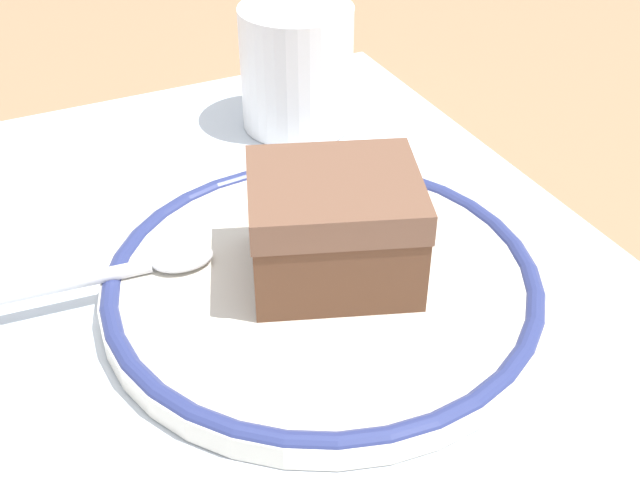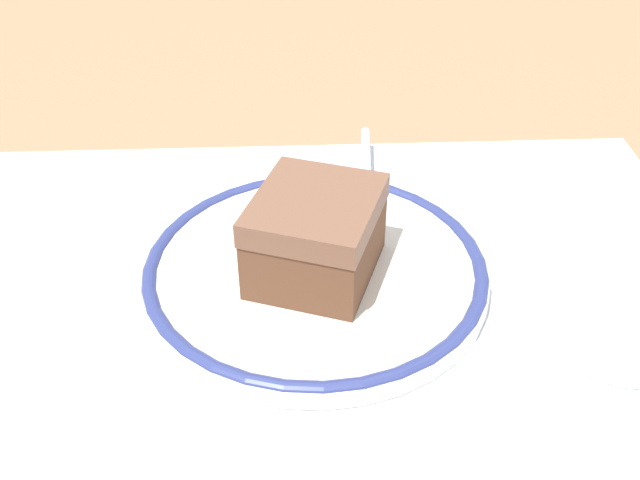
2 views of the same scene
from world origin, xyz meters
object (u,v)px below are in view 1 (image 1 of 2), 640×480
object	(u,v)px
cup	(297,75)
plate	(320,278)
cake_slice	(333,225)
spoon	(123,271)

from	to	relation	value
cup	plate	bearing A→B (deg)	-20.69
cake_slice	plate	bearing A→B (deg)	-103.19
spoon	cup	bearing A→B (deg)	130.86
plate	cup	world-z (taller)	cup
plate	cup	xyz separation A→B (m)	(-0.18, 0.07, 0.03)
plate	cake_slice	bearing A→B (deg)	76.81
plate	spoon	world-z (taller)	spoon
spoon	cup	size ratio (longest dim) A/B	1.53
spoon	cake_slice	bearing A→B (deg)	67.81
cake_slice	cup	xyz separation A→B (m)	(-0.18, 0.06, -0.00)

